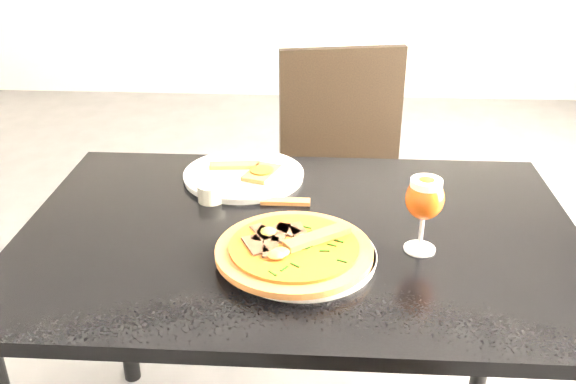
# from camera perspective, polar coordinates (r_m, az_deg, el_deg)

# --- Properties ---
(dining_table) EXTENTS (1.20, 0.80, 0.75)m
(dining_table) POSITION_cam_1_polar(r_m,az_deg,el_deg) (1.43, 0.97, -6.53)
(dining_table) COLOR black
(dining_table) RESTS_ON ground
(chair_far) EXTENTS (0.51, 0.51, 0.94)m
(chair_far) POSITION_cam_1_polar(r_m,az_deg,el_deg) (2.13, 5.28, 0.71)
(chair_far) COLOR black
(chair_far) RESTS_ON ground
(plate_main) EXTENTS (0.31, 0.31, 0.02)m
(plate_main) POSITION_cam_1_polar(r_m,az_deg,el_deg) (1.28, 1.20, -5.70)
(plate_main) COLOR white
(plate_main) RESTS_ON dining_table
(pizza) EXTENTS (0.31, 0.31, 0.03)m
(pizza) POSITION_cam_1_polar(r_m,az_deg,el_deg) (1.26, 0.59, -5.08)
(pizza) COLOR brown
(pizza) RESTS_ON plate_main
(plate_second) EXTENTS (0.35, 0.35, 0.02)m
(plate_second) POSITION_cam_1_polar(r_m,az_deg,el_deg) (1.62, -3.95, 1.51)
(plate_second) COLOR white
(plate_second) RESTS_ON dining_table
(crust_scraps) EXTENTS (0.19, 0.12, 0.01)m
(crust_scraps) POSITION_cam_1_polar(r_m,az_deg,el_deg) (1.61, -3.16, 1.96)
(crust_scraps) COLOR brown
(crust_scraps) RESTS_ON plate_second
(loose_crust) EXTENTS (0.12, 0.03, 0.01)m
(loose_crust) POSITION_cam_1_polar(r_m,az_deg,el_deg) (1.49, -0.24, -0.85)
(loose_crust) COLOR brown
(loose_crust) RESTS_ON dining_table
(sauce_cup) EXTENTS (0.06, 0.06, 0.04)m
(sauce_cup) POSITION_cam_1_polar(r_m,az_deg,el_deg) (1.50, -6.87, -0.00)
(sauce_cup) COLOR beige
(sauce_cup) RESTS_ON dining_table
(beer_glass) EXTENTS (0.08, 0.08, 0.16)m
(beer_glass) POSITION_cam_1_polar(r_m,az_deg,el_deg) (1.28, 12.06, -0.60)
(beer_glass) COLOR silver
(beer_glass) RESTS_ON dining_table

